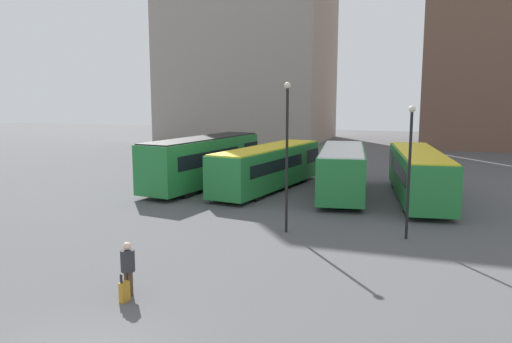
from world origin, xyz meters
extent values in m
cube|color=#237A38|center=(-6.85, 21.57, 1.78)|extent=(4.04, 11.10, 2.97)
cube|color=black|center=(-6.21, 25.98, 2.15)|extent=(2.81, 2.34, 1.13)
cube|color=black|center=(-6.99, 20.61, 2.15)|extent=(3.51, 7.24, 0.89)
cube|color=black|center=(-6.85, 21.57, 3.30)|extent=(3.81, 10.86, 0.08)
cylinder|color=black|center=(-6.37, 24.90, 0.53)|extent=(2.54, 1.40, 1.07)
cylinder|color=black|center=(-7.34, 18.24, 0.53)|extent=(2.54, 1.40, 1.07)
cube|color=#237A38|center=(-2.50, 22.29, 1.49)|extent=(4.20, 11.61, 2.48)
cube|color=black|center=(-1.78, 26.89, 1.80)|extent=(2.80, 2.45, 0.94)
cube|color=black|center=(-2.66, 21.28, 1.80)|extent=(3.60, 7.57, 0.74)
cube|color=yellow|center=(-2.50, 22.29, 2.77)|extent=(3.97, 11.35, 0.08)
cylinder|color=black|center=(-1.96, 25.77, 0.46)|extent=(2.49, 1.27, 0.91)
cylinder|color=black|center=(-3.05, 18.81, 0.46)|extent=(2.49, 1.27, 0.91)
cube|color=#237A38|center=(2.41, 21.82, 1.58)|extent=(4.01, 10.01, 2.56)
cube|color=black|center=(1.81, 25.77, 1.90)|extent=(2.86, 2.16, 0.97)
cube|color=black|center=(2.54, 20.95, 1.90)|extent=(3.52, 6.55, 0.77)
cube|color=white|center=(2.41, 21.82, 2.91)|extent=(3.78, 9.79, 0.08)
cylinder|color=black|center=(1.96, 24.80, 0.55)|extent=(2.62, 1.46, 1.10)
cylinder|color=black|center=(2.86, 18.84, 0.55)|extent=(2.62, 1.46, 1.10)
cube|color=#237A38|center=(6.85, 22.15, 1.54)|extent=(4.22, 11.71, 2.53)
cube|color=black|center=(6.11, 26.79, 1.86)|extent=(2.79, 2.47, 0.96)
cube|color=black|center=(7.01, 21.13, 1.86)|extent=(3.60, 7.64, 0.76)
cube|color=yellow|center=(6.85, 22.15, 2.85)|extent=(3.99, 11.45, 0.08)
cylinder|color=black|center=(6.29, 25.66, 0.51)|extent=(2.48, 1.38, 1.02)
cylinder|color=black|center=(7.41, 18.64, 0.51)|extent=(2.48, 1.38, 1.02)
cylinder|color=#4C3828|center=(-1.23, 4.28, 0.38)|extent=(0.17, 0.17, 0.77)
cylinder|color=#4C3828|center=(-1.06, 4.25, 0.38)|extent=(0.17, 0.17, 0.77)
cylinder|color=#2D2D33|center=(-1.15, 4.27, 1.10)|extent=(0.50, 0.50, 0.67)
sphere|color=beige|center=(-1.15, 4.27, 1.56)|extent=(0.25, 0.25, 0.25)
cube|color=#B27A1E|center=(-0.97, 3.78, 0.31)|extent=(0.21, 0.35, 0.62)
cube|color=black|center=(-0.99, 3.67, 0.76)|extent=(0.09, 0.04, 0.28)
cylinder|color=black|center=(6.64, 13.49, 2.74)|extent=(0.12, 0.12, 5.47)
sphere|color=beige|center=(6.64, 13.49, 5.56)|extent=(0.28, 0.28, 0.28)
cylinder|color=black|center=(1.47, 12.80, 3.23)|extent=(0.12, 0.12, 6.46)
sphere|color=beige|center=(1.47, 12.80, 6.55)|extent=(0.28, 0.28, 0.28)
camera|label=1|loc=(7.47, -8.28, 6.14)|focal=35.00mm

